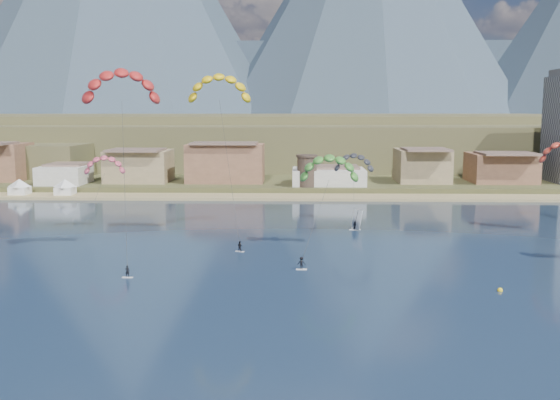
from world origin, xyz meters
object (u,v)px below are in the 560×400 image
kitesurfer_yellow (219,84)px  windsurfer (356,224)px  kitesurfer_red (121,81)px  kitesurfer_green (329,165)px  buoy (500,290)px  watchtower (307,171)px

kitesurfer_yellow → windsurfer: kitesurfer_yellow is taller
kitesurfer_red → windsurfer: (37.23, 24.24, -25.66)m
kitesurfer_green → kitesurfer_red: bearing=-165.1°
kitesurfer_green → buoy: kitesurfer_green is taller
watchtower → kitesurfer_yellow: 65.75m
watchtower → windsurfer: bearing=-80.6°
kitesurfer_yellow → windsurfer: (24.56, 8.64, -25.74)m
buoy → kitesurfer_green: bearing=129.4°
kitesurfer_green → windsurfer: (5.97, 15.92, -12.58)m
kitesurfer_yellow → buoy: (39.03, -32.19, -26.84)m
kitesurfer_yellow → windsurfer: size_ratio=7.89×
watchtower → buoy: watchtower is taller
watchtower → kitesurfer_red: kitesurfer_red is taller
kitesurfer_green → buoy: (20.44, -24.91, -13.68)m
watchtower → kitesurfer_yellow: size_ratio=0.29×
kitesurfer_yellow → kitesurfer_green: 23.91m
windsurfer → buoy: bearing=-70.5°
watchtower → kitesurfer_green: bearing=-87.8°
windsurfer → watchtower: bearing=99.4°
kitesurfer_green → watchtower: bearing=92.2°
watchtower → kitesurfer_yellow: kitesurfer_yellow is taller
watchtower → kitesurfer_green: size_ratio=0.44×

